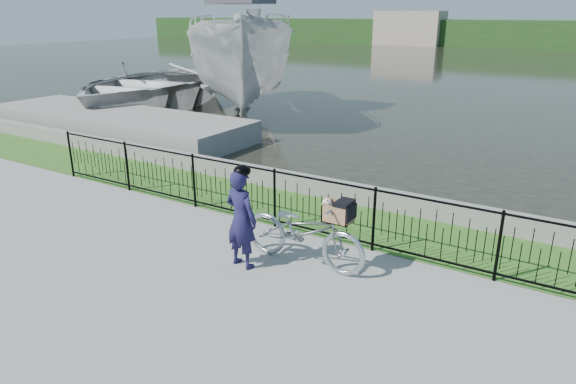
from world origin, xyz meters
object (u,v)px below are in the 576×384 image
Objects in this scene: dock at (115,123)px; boat_far at (150,86)px; cyclist at (241,217)px; bicycle_rig at (304,231)px; boat_near at (242,61)px.

boat_far is at bearing 120.92° from dock.
cyclist is 0.16× the size of boat_far.
cyclist reaches higher than bicycle_rig.
boat_far is at bearing 144.72° from bicycle_rig.
boat_near reaches higher than dock.
bicycle_rig is 13.31m from boat_near.
bicycle_rig is at bearing -35.28° from boat_far.
bicycle_rig reaches higher than dock.
dock is at bearing 154.28° from bicycle_rig.
boat_far is at bearing -164.85° from boat_near.
dock is at bearing -59.08° from boat_far.
dock is 0.95× the size of boat_near.
boat_near reaches higher than boat_far.
bicycle_rig is at bearing -25.72° from dock.
cyclist is 0.16× the size of boat_near.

